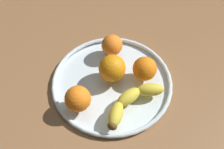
{
  "coord_description": "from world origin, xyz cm",
  "views": [
    {
      "loc": [
        31.93,
        34.87,
        69.03
      ],
      "look_at": [
        0.0,
        0.0,
        4.8
      ],
      "focal_mm": 46.7,
      "sensor_mm": 36.0,
      "label": 1
    }
  ],
  "objects_px": {
    "orange_front_left": "(112,68)",
    "orange_back_left": "(145,69)",
    "orange_center": "(112,45)",
    "banana": "(131,101)",
    "fruit_bowl": "(112,83)",
    "orange_back_right": "(78,99)"
  },
  "relations": [
    {
      "from": "fruit_bowl",
      "to": "orange_back_left",
      "type": "bearing_deg",
      "value": 148.19
    },
    {
      "from": "fruit_bowl",
      "to": "banana",
      "type": "height_order",
      "value": "banana"
    },
    {
      "from": "banana",
      "to": "orange_center",
      "type": "relative_size",
      "value": 3.23
    },
    {
      "from": "orange_front_left",
      "to": "orange_back_left",
      "type": "xyz_separation_m",
      "value": [
        -0.07,
        0.06,
        -0.0
      ]
    },
    {
      "from": "orange_back_right",
      "to": "orange_center",
      "type": "bearing_deg",
      "value": -157.49
    },
    {
      "from": "banana",
      "to": "orange_back_right",
      "type": "bearing_deg",
      "value": -37.37
    },
    {
      "from": "orange_front_left",
      "to": "banana",
      "type": "bearing_deg",
      "value": 75.65
    },
    {
      "from": "orange_front_left",
      "to": "orange_back_left",
      "type": "distance_m",
      "value": 0.09
    },
    {
      "from": "banana",
      "to": "orange_back_right",
      "type": "distance_m",
      "value": 0.14
    },
    {
      "from": "orange_front_left",
      "to": "orange_center",
      "type": "xyz_separation_m",
      "value": [
        -0.06,
        -0.07,
        -0.01
      ]
    },
    {
      "from": "banana",
      "to": "orange_center",
      "type": "height_order",
      "value": "orange_center"
    },
    {
      "from": "fruit_bowl",
      "to": "orange_back_right",
      "type": "distance_m",
      "value": 0.13
    },
    {
      "from": "banana",
      "to": "orange_front_left",
      "type": "distance_m",
      "value": 0.11
    },
    {
      "from": "fruit_bowl",
      "to": "banana",
      "type": "xyz_separation_m",
      "value": [
        0.02,
        0.09,
        0.03
      ]
    },
    {
      "from": "banana",
      "to": "fruit_bowl",
      "type": "bearing_deg",
      "value": -95.83
    },
    {
      "from": "orange_front_left",
      "to": "orange_back_left",
      "type": "height_order",
      "value": "orange_front_left"
    },
    {
      "from": "orange_center",
      "to": "orange_back_left",
      "type": "relative_size",
      "value": 0.93
    },
    {
      "from": "orange_front_left",
      "to": "orange_center",
      "type": "height_order",
      "value": "orange_front_left"
    },
    {
      "from": "orange_front_left",
      "to": "orange_center",
      "type": "relative_size",
      "value": 1.21
    },
    {
      "from": "orange_back_left",
      "to": "orange_back_right",
      "type": "bearing_deg",
      "value": -13.66
    },
    {
      "from": "orange_center",
      "to": "orange_back_left",
      "type": "height_order",
      "value": "orange_back_left"
    },
    {
      "from": "fruit_bowl",
      "to": "orange_front_left",
      "type": "bearing_deg",
      "value": -133.86
    }
  ]
}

